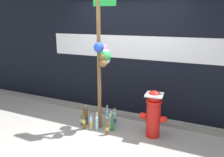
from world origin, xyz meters
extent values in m
plane|color=gray|center=(0.00, 0.00, 0.00)|extent=(14.00, 14.00, 0.00)
cube|color=black|center=(0.00, 1.49, 1.75)|extent=(10.00, 0.20, 3.49)
cube|color=silver|center=(0.94, 1.38, 1.50)|extent=(5.64, 0.01, 0.49)
cube|color=slate|center=(0.00, 1.08, 0.04)|extent=(8.00, 0.12, 0.08)
cylinder|color=brown|center=(-0.19, 0.44, 1.41)|extent=(0.07, 0.07, 2.82)
cube|color=#198C33|center=(-0.06, 0.44, 2.36)|extent=(0.41, 0.06, 0.12)
sphere|color=green|center=(-0.08, 0.48, 1.43)|extent=(0.22, 0.22, 0.22)
sphere|color=blue|center=(-0.12, 0.33, 1.61)|extent=(0.19, 0.19, 0.19)
sphere|color=#D66BB2|center=(-0.20, 0.61, 1.54)|extent=(0.21, 0.21, 0.21)
sphere|color=brown|center=(-0.07, 0.39, 1.32)|extent=(0.14, 0.14, 0.14)
sphere|color=brown|center=(-0.07, 0.39, 1.43)|extent=(0.10, 0.10, 0.10)
sphere|color=brown|center=(-0.11, 0.39, 1.46)|extent=(0.04, 0.04, 0.04)
sphere|color=brown|center=(-0.04, 0.39, 1.46)|extent=(0.04, 0.04, 0.04)
sphere|color=brown|center=(-0.07, 0.35, 1.43)|extent=(0.04, 0.04, 0.04)
sphere|color=silver|center=(-0.07, 0.48, 1.37)|extent=(0.17, 0.17, 0.17)
sphere|color=silver|center=(-0.07, 0.48, 1.50)|extent=(0.12, 0.12, 0.12)
sphere|color=silver|center=(-0.11, 0.48, 1.53)|extent=(0.05, 0.05, 0.05)
sphere|color=silver|center=(-0.03, 0.48, 1.53)|extent=(0.05, 0.05, 0.05)
sphere|color=#9D9992|center=(-0.07, 0.43, 1.50)|extent=(0.04, 0.04, 0.04)
cylinder|color=red|center=(0.86, 0.54, 0.33)|extent=(0.25, 0.25, 0.67)
cylinder|color=red|center=(0.86, 0.54, 0.68)|extent=(0.29, 0.29, 0.03)
sphere|color=red|center=(0.86, 0.54, 0.76)|extent=(0.24, 0.24, 0.24)
cylinder|color=red|center=(0.67, 0.54, 0.37)|extent=(0.11, 0.11, 0.11)
cylinder|color=red|center=(1.04, 0.54, 0.37)|extent=(0.11, 0.11, 0.11)
cube|color=white|center=(0.86, 0.54, 0.80)|extent=(0.32, 0.32, 0.03)
cylinder|color=#337038|center=(0.09, 0.42, 0.13)|extent=(0.08, 0.08, 0.27)
cone|color=#337038|center=(0.09, 0.42, 0.28)|extent=(0.08, 0.08, 0.03)
cylinder|color=#337038|center=(0.09, 0.42, 0.33)|extent=(0.03, 0.03, 0.07)
cylinder|color=gold|center=(0.09, 0.42, 0.37)|extent=(0.04, 0.04, 0.01)
cylinder|color=brown|center=(0.08, 0.23, 0.12)|extent=(0.06, 0.06, 0.25)
cone|color=brown|center=(0.08, 0.23, 0.26)|extent=(0.06, 0.06, 0.02)
cylinder|color=brown|center=(0.08, 0.23, 0.30)|extent=(0.03, 0.03, 0.06)
cylinder|color=#D8C64C|center=(0.08, 0.23, 0.13)|extent=(0.06, 0.06, 0.06)
cylinder|color=gold|center=(0.08, 0.23, 0.34)|extent=(0.03, 0.03, 0.01)
cylinder|color=silver|center=(0.03, 0.51, 0.14)|extent=(0.07, 0.07, 0.29)
cone|color=silver|center=(0.03, 0.51, 0.30)|extent=(0.07, 0.07, 0.03)
cylinder|color=silver|center=(0.03, 0.51, 0.35)|extent=(0.02, 0.02, 0.06)
cylinder|color=black|center=(0.03, 0.51, 0.39)|extent=(0.03, 0.03, 0.01)
cylinder|color=silver|center=(-0.31, 0.31, 0.12)|extent=(0.06, 0.06, 0.23)
cone|color=silver|center=(-0.31, 0.31, 0.25)|extent=(0.06, 0.06, 0.02)
cylinder|color=silver|center=(-0.31, 0.31, 0.29)|extent=(0.02, 0.02, 0.06)
cylinder|color=#D8C64C|center=(-0.31, 0.31, 0.10)|extent=(0.06, 0.06, 0.09)
cylinder|color=black|center=(-0.31, 0.31, 0.32)|extent=(0.02, 0.02, 0.01)
cylinder|color=brown|center=(-0.51, 0.44, 0.15)|extent=(0.07, 0.07, 0.30)
cone|color=brown|center=(-0.51, 0.44, 0.31)|extent=(0.07, 0.07, 0.03)
cylinder|color=brown|center=(-0.51, 0.44, 0.36)|extent=(0.04, 0.04, 0.06)
cylinder|color=#1E478C|center=(-0.51, 0.44, 0.13)|extent=(0.07, 0.07, 0.11)
cylinder|color=gold|center=(-0.51, 0.44, 0.39)|extent=(0.04, 0.04, 0.01)
cylinder|color=silver|center=(-0.30, 0.60, 0.09)|extent=(0.08, 0.08, 0.19)
cone|color=silver|center=(-0.30, 0.60, 0.20)|extent=(0.08, 0.08, 0.03)
cylinder|color=silver|center=(-0.30, 0.60, 0.26)|extent=(0.03, 0.03, 0.08)
cylinder|color=gold|center=(-0.30, 0.60, 0.31)|extent=(0.03, 0.03, 0.01)
cylinder|color=#93CCE0|center=(0.05, 0.63, 0.13)|extent=(0.07, 0.07, 0.26)
cone|color=#93CCE0|center=(0.05, 0.63, 0.28)|extent=(0.07, 0.07, 0.03)
cylinder|color=#93CCE0|center=(0.05, 0.63, 0.32)|extent=(0.03, 0.03, 0.07)
cylinder|color=#1E478C|center=(0.05, 0.63, 0.11)|extent=(0.07, 0.07, 0.09)
cylinder|color=gold|center=(0.05, 0.63, 0.36)|extent=(0.03, 0.03, 0.01)
cylinder|color=#B2DBEA|center=(-0.19, 0.33, 0.13)|extent=(0.06, 0.06, 0.26)
cone|color=#B2DBEA|center=(-0.19, 0.33, 0.27)|extent=(0.06, 0.06, 0.02)
cylinder|color=#B2DBEA|center=(-0.19, 0.33, 0.32)|extent=(0.02, 0.02, 0.06)
cylinder|color=gold|center=(-0.19, 0.33, 0.35)|extent=(0.03, 0.03, 0.01)
cylinder|color=brown|center=(-0.44, 0.25, 0.14)|extent=(0.06, 0.06, 0.28)
cone|color=brown|center=(-0.44, 0.25, 0.29)|extent=(0.06, 0.06, 0.03)
cylinder|color=brown|center=(-0.44, 0.25, 0.35)|extent=(0.03, 0.03, 0.09)
cylinder|color=#D8C64C|center=(-0.44, 0.25, 0.16)|extent=(0.07, 0.07, 0.08)
cylinder|color=black|center=(-0.44, 0.25, 0.40)|extent=(0.03, 0.03, 0.01)
cylinder|color=#337038|center=(-0.55, 0.35, 0.10)|extent=(0.06, 0.06, 0.20)
cone|color=#337038|center=(-0.55, 0.35, 0.21)|extent=(0.06, 0.06, 0.02)
cylinder|color=#337038|center=(-0.55, 0.35, 0.26)|extent=(0.02, 0.02, 0.09)
cylinder|color=silver|center=(-0.55, 0.35, 0.12)|extent=(0.06, 0.06, 0.07)
cylinder|color=gold|center=(-0.55, 0.35, 0.32)|extent=(0.03, 0.03, 0.01)
cylinder|color=#93CCE0|center=(-0.12, 0.64, 0.13)|extent=(0.07, 0.07, 0.26)
cone|color=#93CCE0|center=(-0.12, 0.64, 0.28)|extent=(0.07, 0.07, 0.03)
cylinder|color=#93CCE0|center=(-0.12, 0.64, 0.34)|extent=(0.03, 0.03, 0.10)
cylinder|color=gold|center=(-0.12, 0.64, 0.40)|extent=(0.03, 0.03, 0.01)
cube|color=tan|center=(-0.42, 0.33, 0.00)|extent=(0.12, 0.15, 0.01)
cube|color=#8C99B2|center=(-0.65, 0.49, 0.00)|extent=(0.14, 0.13, 0.01)
camera|label=1|loc=(1.73, -3.16, 2.09)|focal=35.88mm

